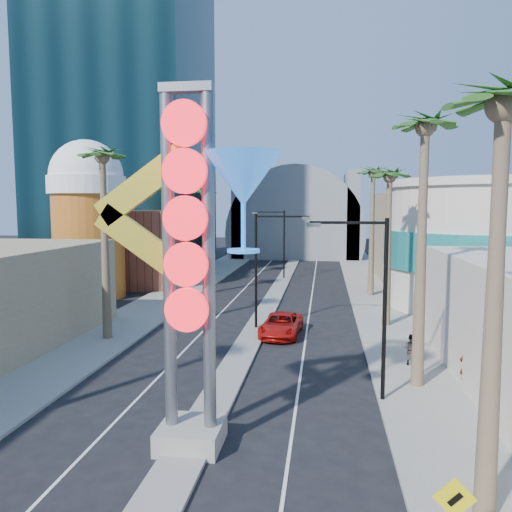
% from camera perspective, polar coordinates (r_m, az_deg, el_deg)
% --- Properties ---
extents(ground, '(240.00, 240.00, 0.00)m').
position_cam_1_polar(ground, '(16.60, -10.41, -25.17)').
color(ground, black).
rests_on(ground, ground).
extents(sidewalk_west, '(5.00, 100.00, 0.15)m').
position_cam_1_polar(sidewalk_west, '(51.20, -8.30, -3.80)').
color(sidewalk_west, gray).
rests_on(sidewalk_west, ground).
extents(sidewalk_east, '(5.00, 100.00, 0.15)m').
position_cam_1_polar(sidewalk_east, '(49.47, 13.42, -4.23)').
color(sidewalk_east, gray).
rests_on(sidewalk_east, ground).
extents(median, '(1.60, 84.00, 0.15)m').
position_cam_1_polar(median, '(52.39, 2.68, -3.53)').
color(median, gray).
rests_on(median, ground).
extents(hotel_tower, '(20.00, 20.00, 50.00)m').
position_cam_1_polar(hotel_tower, '(72.59, -14.70, 18.69)').
color(hotel_tower, black).
rests_on(hotel_tower, ground).
extents(brick_filler_west, '(10.00, 10.00, 8.00)m').
position_cam_1_polar(brick_filler_west, '(55.65, -13.94, 0.93)').
color(brick_filler_west, brown).
rests_on(brick_filler_west, ground).
extents(filler_east, '(10.00, 20.00, 10.00)m').
position_cam_1_polar(filler_east, '(62.65, 18.30, 2.24)').
color(filler_east, '#998463').
rests_on(filler_east, ground).
extents(beer_mug, '(7.00, 7.00, 14.50)m').
position_cam_1_polar(beer_mug, '(48.57, -18.66, 4.66)').
color(beer_mug, '#B54818').
rests_on(beer_mug, ground).
extents(turquoise_building, '(16.60, 16.60, 10.60)m').
position_cam_1_polar(turquoise_building, '(45.64, 24.87, 1.11)').
color(turquoise_building, beige).
rests_on(turquoise_building, ground).
extents(canopy, '(22.00, 16.00, 22.00)m').
position_cam_1_polar(canopy, '(85.73, 4.73, 2.91)').
color(canopy, slate).
rests_on(canopy, ground).
extents(neon_sign, '(6.53, 2.60, 12.55)m').
position_cam_1_polar(neon_sign, '(16.93, -5.10, 1.66)').
color(neon_sign, gray).
rests_on(neon_sign, ground).
extents(streetlight_0, '(3.79, 0.25, 8.00)m').
position_cam_1_polar(streetlight_0, '(33.94, 0.92, -0.40)').
color(streetlight_0, black).
rests_on(streetlight_0, ground).
extents(streetlight_1, '(3.79, 0.25, 8.00)m').
position_cam_1_polar(streetlight_1, '(57.84, 2.69, 2.14)').
color(streetlight_1, black).
rests_on(streetlight_1, ground).
extents(streetlight_2, '(3.45, 0.25, 8.00)m').
position_cam_1_polar(streetlight_2, '(21.92, 13.31, -4.06)').
color(streetlight_2, black).
rests_on(streetlight_2, ground).
extents(palm_1, '(2.40, 2.40, 12.70)m').
position_cam_1_polar(palm_1, '(32.56, -17.13, 9.57)').
color(palm_1, brown).
rests_on(palm_1, ground).
extents(palm_2, '(2.40, 2.40, 11.20)m').
position_cam_1_polar(palm_2, '(45.58, -9.61, 6.89)').
color(palm_2, brown).
rests_on(palm_2, ground).
extents(palm_3, '(2.40, 2.40, 11.20)m').
position_cam_1_polar(palm_3, '(57.15, -6.00, 6.69)').
color(palm_3, brown).
rests_on(palm_3, ground).
extents(palm_4, '(2.40, 2.40, 12.20)m').
position_cam_1_polar(palm_4, '(14.33, 26.34, 12.67)').
color(palm_4, brown).
rests_on(palm_4, ground).
extents(palm_5, '(2.40, 2.40, 13.20)m').
position_cam_1_polar(palm_5, '(24.07, 18.73, 12.03)').
color(palm_5, brown).
rests_on(palm_5, ground).
extents(palm_6, '(2.40, 2.40, 11.70)m').
position_cam_1_polar(palm_6, '(35.80, 15.01, 7.83)').
color(palm_6, brown).
rests_on(palm_6, ground).
extents(palm_7, '(2.40, 2.40, 12.70)m').
position_cam_1_polar(palm_7, '(47.76, 13.23, 8.37)').
color(palm_7, brown).
rests_on(palm_7, ground).
extents(red_pickup, '(2.80, 5.40, 1.45)m').
position_cam_1_polar(red_pickup, '(33.12, 2.91, -7.85)').
color(red_pickup, '#B8120E').
rests_on(red_pickup, ground).
extents(pedestrian_a, '(0.81, 0.64, 1.94)m').
position_cam_1_polar(pedestrian_a, '(25.58, 22.93, -11.50)').
color(pedestrian_a, gray).
rests_on(pedestrian_a, sidewalk_east).
extents(pedestrian_b, '(1.01, 0.96, 1.65)m').
position_cam_1_polar(pedestrian_b, '(27.92, 17.28, -10.17)').
color(pedestrian_b, gray).
rests_on(pedestrian_b, sidewalk_east).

